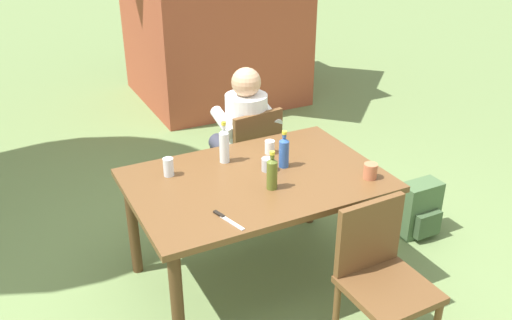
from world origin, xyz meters
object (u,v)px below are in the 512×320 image
object	(u,v)px
dining_table	(256,190)
chair_far_right	(250,154)
bottle_olive	(272,173)
cup_white	(270,147)
bottle_clear	(224,145)
table_knife	(226,219)
cup_glass	(168,167)
person_in_white_shirt	(242,130)
cup_terracotta	(370,171)
backpack_by_near_side	(419,210)
bottle_blue	(284,152)
chair_near_right	(380,272)
cup_steel	(268,164)

from	to	relation	value
dining_table	chair_far_right	size ratio (longest dim) A/B	1.76
bottle_olive	cup_white	xyz separation A→B (m)	(0.21, 0.43, -0.06)
bottle_clear	cup_white	xyz separation A→B (m)	(0.32, -0.02, -0.08)
chair_far_right	table_knife	world-z (taller)	chair_far_right
chair_far_right	cup_glass	distance (m)	1.04
dining_table	person_in_white_shirt	bearing A→B (deg)	69.48
cup_terracotta	backpack_by_near_side	world-z (taller)	cup_terracotta
person_in_white_shirt	table_knife	bearing A→B (deg)	-118.84
bottle_blue	cup_glass	bearing A→B (deg)	162.78
table_knife	cup_white	bearing A→B (deg)	46.13
chair_near_right	cup_white	xyz separation A→B (m)	(-0.11, 1.08, 0.32)
chair_near_right	cup_steel	bearing A→B (deg)	105.27
person_in_white_shirt	table_knife	xyz separation A→B (m)	(-0.70, -1.27, 0.11)
bottle_blue	cup_steel	bearing A→B (deg)	-178.86
table_knife	backpack_by_near_side	size ratio (longest dim) A/B	0.56
person_in_white_shirt	cup_glass	distance (m)	1.06
bottle_clear	bottle_blue	xyz separation A→B (m)	(0.31, -0.23, -0.02)
dining_table	bottle_olive	distance (m)	0.25
backpack_by_near_side	chair_far_right	bearing A→B (deg)	137.39
person_in_white_shirt	bottle_olive	bearing A→B (deg)	-106.54
cup_steel	backpack_by_near_side	xyz separation A→B (m)	(1.22, -0.13, -0.60)
bottle_clear	cup_white	world-z (taller)	bottle_clear
bottle_olive	cup_white	bearing A→B (deg)	63.44
person_in_white_shirt	cup_steel	bearing A→B (deg)	-105.30
chair_far_right	table_knife	xyz separation A→B (m)	(-0.71, -1.16, 0.28)
backpack_by_near_side	table_knife	bearing A→B (deg)	-170.76
person_in_white_shirt	backpack_by_near_side	xyz separation A→B (m)	(0.98, -1.00, -0.45)
cup_white	table_knife	bearing A→B (deg)	-133.87
chair_near_right	backpack_by_near_side	xyz separation A→B (m)	(0.98, 0.74, -0.28)
chair_far_right	bottle_olive	xyz separation A→B (m)	(-0.33, -0.97, 0.38)
bottle_clear	dining_table	bearing A→B (deg)	-73.77
table_knife	person_in_white_shirt	bearing A→B (deg)	61.16
chair_far_right	cup_terracotta	size ratio (longest dim) A/B	9.10
cup_steel	cup_terracotta	world-z (taller)	cup_terracotta
bottle_blue	cup_steel	distance (m)	0.13
bottle_clear	cup_white	size ratio (longest dim) A/B	3.13
chair_far_right	table_knife	size ratio (longest dim) A/B	3.68
bottle_blue	cup_white	world-z (taller)	bottle_blue
bottle_olive	cup_terracotta	bearing A→B (deg)	-14.93
bottle_olive	cup_white	size ratio (longest dim) A/B	2.70
cup_glass	backpack_by_near_side	size ratio (longest dim) A/B	0.27
cup_white	backpack_by_near_side	size ratio (longest dim) A/B	0.21
cup_glass	backpack_by_near_side	distance (m)	1.92
chair_near_right	bottle_blue	world-z (taller)	bottle_blue
bottle_olive	cup_terracotta	distance (m)	0.62
backpack_by_near_side	cup_white	bearing A→B (deg)	162.50
dining_table	bottle_clear	distance (m)	0.36
dining_table	cup_white	bearing A→B (deg)	48.30
person_in_white_shirt	cup_white	bearing A→B (deg)	-99.40
table_knife	backpack_by_near_side	xyz separation A→B (m)	(1.68, 0.27, -0.56)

